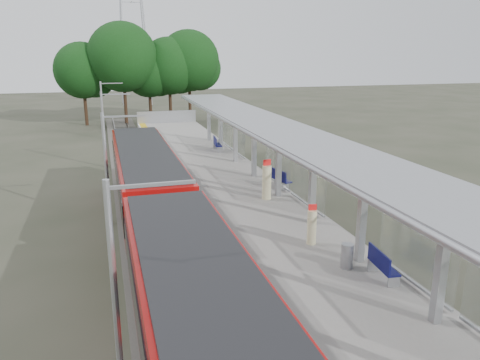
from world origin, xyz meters
name	(u,v)px	position (x,y,z in m)	size (l,w,h in m)	color
trackbed	(146,211)	(-4.50, 20.00, 0.12)	(3.00, 70.00, 0.24)	#59544C
platform	(230,197)	(0.00, 20.00, 0.50)	(6.00, 50.00, 1.00)	gray
tactile_strip	(183,192)	(-2.55, 20.00, 1.01)	(0.60, 50.00, 0.02)	gold
end_fence	(167,117)	(0.00, 44.95, 1.60)	(6.00, 0.10, 1.20)	#9EA0A5
train	(165,232)	(-4.50, 12.01, 2.05)	(2.74, 27.60, 3.62)	black
canopy	(286,141)	(1.61, 16.19, 4.20)	(3.27, 38.00, 3.66)	#9EA0A5
tree_cluster	(145,64)	(-1.29, 51.92, 6.75)	(18.58, 9.10, 11.29)	#382316
catenary_masts	(108,165)	(-6.22, 19.00, 2.91)	(2.08, 48.16, 5.40)	#9EA0A5
bench_near	(382,264)	(1.96, 8.59, 1.53)	(0.60, 1.51, 1.00)	#101153
bench_mid	(280,178)	(2.61, 19.34, 1.53)	(0.75, 1.53, 1.00)	#101153
bench_far	(217,144)	(1.59, 29.70, 1.55)	(0.61, 1.56, 1.04)	#101153
info_pillar_near	(312,227)	(1.03, 11.87, 1.69)	(0.36, 0.36, 1.59)	beige
info_pillar_far	(267,182)	(1.27, 17.69, 1.87)	(0.45, 0.45, 2.00)	beige
litter_bin	(347,256)	(1.32, 9.64, 1.43)	(0.42, 0.42, 0.87)	#9EA0A5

